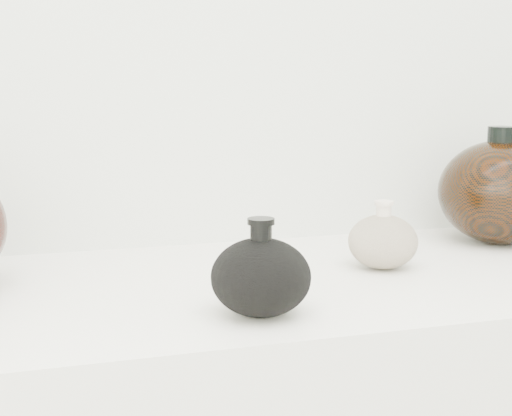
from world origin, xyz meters
name	(u,v)px	position (x,y,z in m)	size (l,w,h in m)	color
black_gourd_vase	(261,276)	(-0.05, 0.80, 0.95)	(0.13, 0.13, 0.12)	black
cream_gourd_vase	(383,241)	(0.19, 0.96, 0.94)	(0.11, 0.11, 0.10)	#BCA893
right_round_pot	(500,191)	(0.46, 1.06, 0.99)	(0.21, 0.21, 0.20)	black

